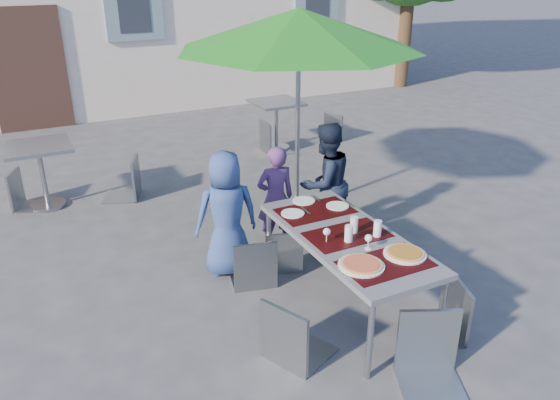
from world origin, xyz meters
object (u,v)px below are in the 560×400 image
pizza_near_right (405,253)px  chair_0 (253,234)px  chair_1 (283,226)px  chair_5 (437,311)px  bg_chair_r_1 (330,112)px  pizza_near_left (361,265)px  chair_4 (452,280)px  bg_chair_r_0 (125,154)px  patio_umbrella (299,30)px  child_1 (275,198)px  bg_chair_l_0 (19,168)px  child_0 (227,214)px  dining_table (347,240)px  chair_2 (342,207)px  child_2 (325,183)px  chair_3 (293,296)px  cafe_table_0 (40,162)px  cafe_table_1 (276,115)px  bg_chair_l_1 (271,118)px

pizza_near_right → chair_0: size_ratio=0.36×
chair_1 → chair_5: 1.97m
chair_0 → bg_chair_r_1: size_ratio=1.07×
pizza_near_left → chair_4: size_ratio=0.40×
pizza_near_right → chair_4: bearing=-31.5°
pizza_near_right → bg_chair_r_0: bg_chair_r_0 is taller
pizza_near_left → patio_umbrella: size_ratio=0.13×
pizza_near_left → child_1: size_ratio=0.31×
chair_1 → bg_chair_l_0: (-2.27, 2.86, 0.05)m
child_0 → child_1: bearing=-150.1°
bg_chair_l_0 → child_1: bearing=-44.7°
dining_table → chair_2: chair_2 is taller
child_0 → child_2: size_ratio=0.94×
chair_3 → chair_0: bearing=80.9°
child_0 → chair_3: size_ratio=1.25×
bg_chair_r_0 → child_1: bearing=-61.6°
chair_4 → pizza_near_right: bearing=148.5°
chair_3 → patio_umbrella: (1.37, 2.46, 1.61)m
chair_1 → pizza_near_right: bearing=-73.6°
cafe_table_0 → chair_0: bearing=-60.7°
chair_0 → chair_2: 1.09m
cafe_table_0 → chair_2: bearing=-45.5°
chair_4 → bg_chair_l_0: bearing=124.2°
chair_4 → cafe_table_1: (0.93, 5.12, 0.04)m
child_0 → chair_4: size_ratio=1.39×
cafe_table_0 → bg_chair_r_0: 1.03m
child_2 → cafe_table_0: bearing=-51.3°
child_0 → chair_1: bearing=165.9°
dining_table → cafe_table_1: (1.49, 4.40, -0.11)m
chair_5 → bg_chair_l_0: chair_5 is taller
child_0 → bg_chair_l_1: size_ratio=1.28×
chair_0 → bg_chair_l_1: bg_chair_l_1 is taller
dining_table → chair_4: 0.93m
dining_table → cafe_table_0: 4.24m
chair_2 → chair_5: bearing=-102.9°
bg_chair_r_1 → bg_chair_l_1: bearing=-175.7°
chair_2 → bg_chair_l_1: (0.82, 3.40, 0.03)m
chair_2 → bg_chair_l_0: chair_2 is taller
child_2 → bg_chair_r_0: size_ratio=1.32×
dining_table → chair_2: size_ratio=1.94×
pizza_near_right → patio_umbrella: size_ratio=0.12×
pizza_near_left → chair_1: (0.01, 1.36, -0.27)m
bg_chair_l_1 → chair_1: bearing=-114.0°
patio_umbrella → chair_2: bearing=-94.9°
pizza_near_left → patio_umbrella: 3.03m
child_0 → chair_2: child_0 is taller
dining_table → bg_chair_l_1: size_ratio=1.84×
dining_table → child_1: size_ratio=1.58×
pizza_near_right → child_2: (0.32, 1.76, -0.09)m
pizza_near_right → bg_chair_l_0: bg_chair_l_0 is taller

